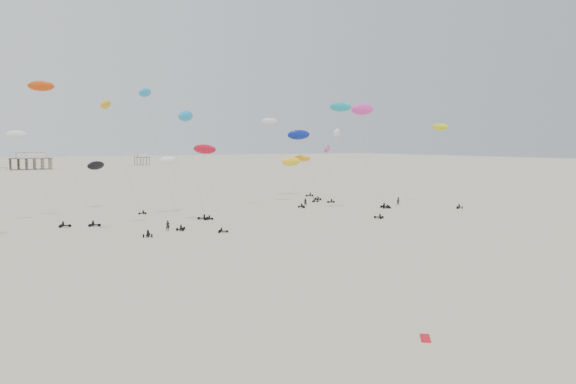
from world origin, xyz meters
TOP-DOWN VIEW (x-y plane):
  - ground_plane at (0.00, 200.00)m, footprint 900.00×900.00m
  - pavilion_main at (-10.00, 350.00)m, footprint 21.00×13.00m
  - pavilion_small at (60.00, 380.00)m, footprint 9.00×7.00m
  - rig_0 at (34.80, 119.48)m, footprint 8.62×15.19m
  - rig_1 at (-21.73, 99.90)m, footprint 8.04×5.20m
  - rig_2 at (53.54, 106.76)m, footprint 5.73×11.62m
  - rig_3 at (18.24, 122.78)m, footprint 8.76×6.21m
  - rig_4 at (27.56, 132.15)m, footprint 7.96×6.23m
  - rig_5 at (-15.54, 103.84)m, footprint 7.98×5.38m
  - rig_6 at (-29.13, 121.45)m, footprint 10.50×12.30m
  - rig_7 at (-32.38, 120.85)m, footprint 9.27×10.01m
  - rig_9 at (-17.18, 139.34)m, footprint 9.54×16.90m
  - rig_10 at (38.34, 144.66)m, footprint 4.63×6.72m
  - rig_12 at (-6.59, 120.47)m, footprint 7.12×12.45m
  - rig_13 at (36.16, 129.86)m, footprint 5.61×8.47m
  - rig_14 at (-5.88, 106.47)m, footprint 4.81×14.61m
  - rig_15 at (28.98, 106.20)m, footprint 7.43×12.47m
  - rig_17 at (-5.09, 117.35)m, footprint 5.08×9.17m
  - rig_18 at (35.16, 141.56)m, footprint 6.85×12.27m
  - rig_20 at (35.98, 122.25)m, footprint 5.67×18.22m
  - spectator_0 at (-14.43, 102.96)m, footprint 0.87×0.69m
  - spectator_1 at (44.81, 113.00)m, footprint 1.20×0.88m
  - spectator_3 at (24.80, 122.32)m, footprint 0.99×0.89m
  - grounded_kite_b at (-14.34, 43.24)m, footprint 1.68×1.84m

SIDE VIEW (x-z plane):
  - ground_plane at x=0.00m, z-range 0.00..0.00m
  - spectator_0 at x=-14.43m, z-range -1.05..1.05m
  - spectator_1 at x=44.81m, z-range -1.10..1.10m
  - spectator_3 at x=24.80m, z-range -1.12..1.12m
  - grounded_kite_b at x=-14.34m, z-range -0.04..0.04m
  - pavilion_small at x=60.00m, z-range -0.51..7.49m
  - pavilion_main at x=-10.00m, z-range -0.68..9.12m
  - rig_10 at x=38.34m, z-range 2.48..14.01m
  - rig_9 at x=-17.18m, z-range -0.19..17.23m
  - rig_12 at x=-6.59m, z-range 1.13..16.24m
  - rig_4 at x=27.56m, z-range 3.13..14.72m
  - rig_7 at x=-32.38m, z-range 1.03..18.92m
  - rig_1 at x=-21.73m, z-range 0.12..21.32m
  - rig_13 at x=36.16m, z-range 3.68..17.84m
  - rig_14 at x=-5.88m, z-range 3.41..19.98m
  - rig_2 at x=53.54m, z-range 2.44..22.16m
  - rig_0 at x=34.80m, z-range 3.02..22.94m
  - rig_3 at x=18.24m, z-range 3.28..23.58m
  - rig_5 at x=-15.54m, z-range 3.36..27.03m
  - rig_18 at x=35.16m, z-range 6.04..25.24m
  - rig_17 at x=-5.09m, z-range 5.56..26.61m
  - rig_15 at x=28.98m, z-range 7.56..31.25m
  - rig_6 at x=-29.13m, z-range 6.19..32.70m
  - rig_20 at x=35.98m, z-range 7.53..33.79m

